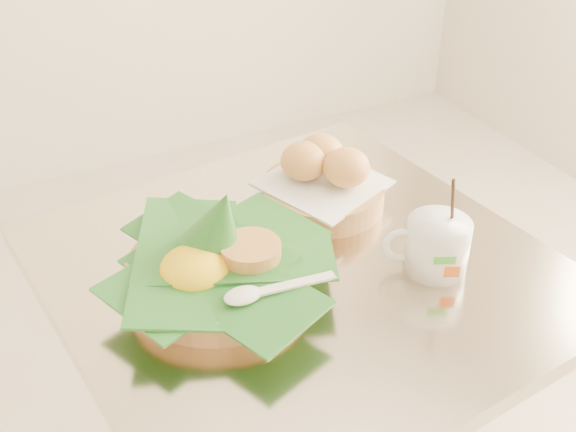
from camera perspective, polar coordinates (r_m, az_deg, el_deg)
name	(u,v)px	position (r m, az deg, el deg)	size (l,w,h in m)	color
cafe_table	(300,371)	(1.23, 0.98, -12.11)	(0.78, 0.78, 0.75)	gray
rice_basket	(218,261)	(1.03, -5.56, -3.57)	(0.33, 0.33, 0.16)	tan
bread_basket	(323,181)	(1.21, 2.77, 2.78)	(0.23, 0.23, 0.11)	tan
coffee_mug	(436,244)	(1.08, 11.59, -2.19)	(0.12, 0.10, 0.16)	white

